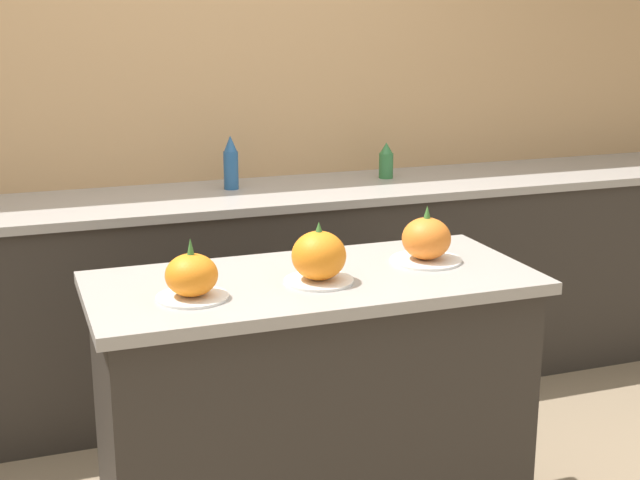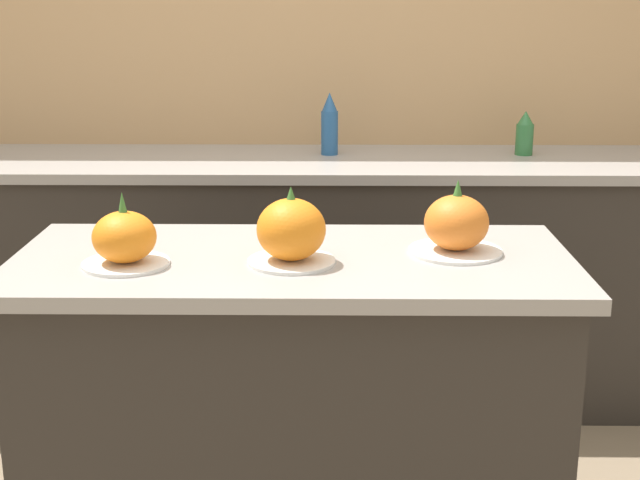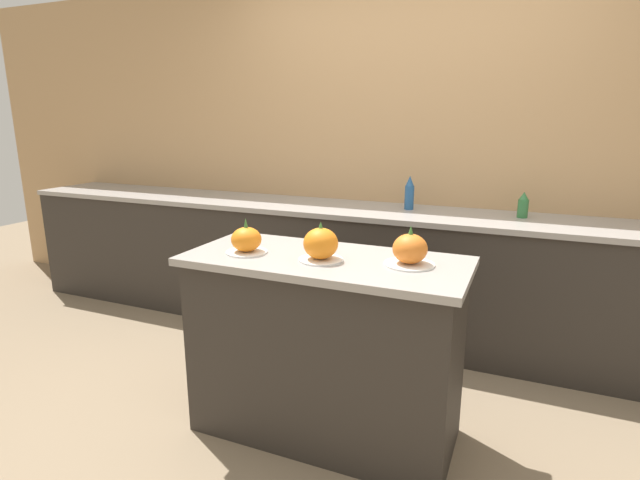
{
  "view_description": "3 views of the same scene",
  "coord_description": "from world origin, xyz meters",
  "px_view_note": "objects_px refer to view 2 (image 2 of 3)",
  "views": [
    {
      "loc": [
        -0.82,
        -2.32,
        1.65
      ],
      "look_at": [
        0.02,
        -0.01,
        1.01
      ],
      "focal_mm": 50.0,
      "sensor_mm": 36.0,
      "label": 1
    },
    {
      "loc": [
        0.09,
        -1.96,
        1.48
      ],
      "look_at": [
        0.06,
        0.0,
        0.93
      ],
      "focal_mm": 50.0,
      "sensor_mm": 36.0,
      "label": 2
    },
    {
      "loc": [
        0.84,
        -2.01,
        1.52
      ],
      "look_at": [
        -0.02,
        -0.02,
        0.98
      ],
      "focal_mm": 28.0,
      "sensor_mm": 36.0,
      "label": 3
    }
  ],
  "objects_px": {
    "pumpkin_cake_right": "(456,226)",
    "bottle_short": "(525,134)",
    "pumpkin_cake_left": "(125,240)",
    "pumpkin_cake_center": "(292,232)",
    "bottle_tall": "(330,125)"
  },
  "relations": [
    {
      "from": "pumpkin_cake_right",
      "to": "bottle_short",
      "type": "xyz_separation_m",
      "value": [
        0.42,
        1.23,
        0.02
      ]
    },
    {
      "from": "pumpkin_cake_right",
      "to": "pumpkin_cake_left",
      "type": "bearing_deg",
      "value": -171.76
    },
    {
      "from": "pumpkin_cake_center",
      "to": "bottle_tall",
      "type": "relative_size",
      "value": 0.88
    },
    {
      "from": "bottle_short",
      "to": "pumpkin_cake_left",
      "type": "bearing_deg",
      "value": -130.91
    },
    {
      "from": "pumpkin_cake_right",
      "to": "bottle_short",
      "type": "height_order",
      "value": "pumpkin_cake_right"
    },
    {
      "from": "bottle_tall",
      "to": "bottle_short",
      "type": "height_order",
      "value": "bottle_tall"
    },
    {
      "from": "pumpkin_cake_center",
      "to": "bottle_short",
      "type": "bearing_deg",
      "value": 59.0
    },
    {
      "from": "bottle_tall",
      "to": "pumpkin_cake_right",
      "type": "bearing_deg",
      "value": -76.49
    },
    {
      "from": "pumpkin_cake_left",
      "to": "pumpkin_cake_center",
      "type": "height_order",
      "value": "pumpkin_cake_center"
    },
    {
      "from": "pumpkin_cake_right",
      "to": "bottle_short",
      "type": "bearing_deg",
      "value": 71.39
    },
    {
      "from": "pumpkin_cake_center",
      "to": "pumpkin_cake_right",
      "type": "xyz_separation_m",
      "value": [
        0.38,
        0.09,
        -0.01
      ]
    },
    {
      "from": "pumpkin_cake_left",
      "to": "pumpkin_cake_right",
      "type": "distance_m",
      "value": 0.76
    },
    {
      "from": "pumpkin_cake_left",
      "to": "bottle_short",
      "type": "relative_size",
      "value": 1.21
    },
    {
      "from": "pumpkin_cake_left",
      "to": "pumpkin_cake_center",
      "type": "xyz_separation_m",
      "value": [
        0.37,
        0.02,
        0.01
      ]
    },
    {
      "from": "pumpkin_cake_center",
      "to": "pumpkin_cake_left",
      "type": "bearing_deg",
      "value": -176.58
    }
  ]
}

